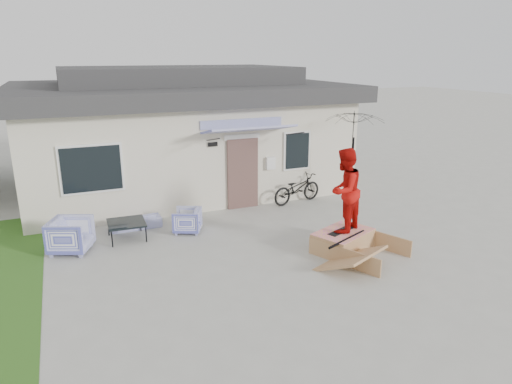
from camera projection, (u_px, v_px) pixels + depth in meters
name	position (u px, v px, depth m)	size (l,w,h in m)	color
ground	(276.00, 276.00, 9.66)	(90.00, 90.00, 0.00)	#A2A197
grass_strip	(6.00, 280.00, 9.47)	(1.40, 8.00, 0.01)	#2A571B
house	(179.00, 129.00, 16.15)	(10.80, 8.49, 4.10)	beige
loveseat	(136.00, 219.00, 12.26)	(1.32, 0.39, 0.51)	#454AB1
armchair_left	(71.00, 234.00, 10.71)	(0.87, 0.81, 0.89)	#454AB1
armchair_right	(187.00, 219.00, 11.94)	(0.67, 0.63, 0.69)	#454AB1
coffee_table	(127.00, 230.00, 11.53)	(0.90, 0.90, 0.45)	black
bicycle	(297.00, 185.00, 14.26)	(0.61, 1.75, 1.12)	black
patio_umbrella	(353.00, 149.00, 13.67)	(1.88, 1.76, 2.20)	black
skate_ramp	(343.00, 241.00, 10.87)	(1.38, 1.84, 0.46)	#A8794C
skateboard	(342.00, 230.00, 10.83)	(0.87, 0.22, 0.05)	black
skater	(344.00, 189.00, 10.54)	(0.96, 0.74, 1.96)	#B60D09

